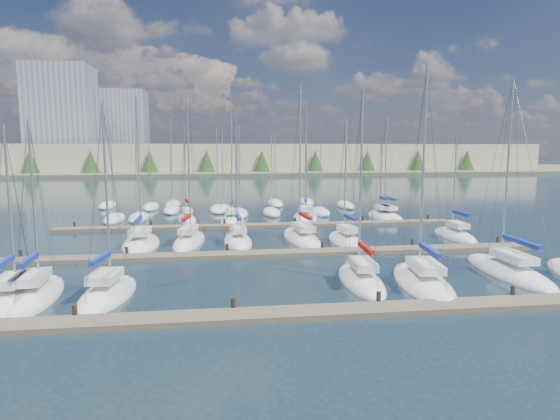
{
  "coord_description": "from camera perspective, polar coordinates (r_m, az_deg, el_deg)",
  "views": [
    {
      "loc": [
        -4.73,
        -21.06,
        8.71
      ],
      "look_at": [
        0.0,
        14.0,
        4.0
      ],
      "focal_mm": 30.0,
      "sensor_mm": 36.0,
      "label": 1
    }
  ],
  "objects": [
    {
      "name": "sailboat_q",
      "position": [
        60.42,
        12.24,
        -0.71
      ],
      "size": [
        3.03,
        7.58,
        11.0
      ],
      "rotation": [
        0.0,
        0.0,
        -0.05
      ],
      "color": "white",
      "rests_on": "ground"
    },
    {
      "name": "dock_near",
      "position": [
        25.06,
        3.75,
        -12.4
      ],
      "size": [
        44.0,
        1.93,
        1.1
      ],
      "color": "#6B5E4C",
      "rests_on": "ground"
    },
    {
      "name": "sailboat_h",
      "position": [
        43.92,
        -16.6,
        -3.94
      ],
      "size": [
        3.43,
        8.44,
        13.95
      ],
      "rotation": [
        0.0,
        0.0,
        0.03
      ],
      "color": "white",
      "rests_on": "ground"
    },
    {
      "name": "sailboat_n",
      "position": [
        57.26,
        -11.27,
        -1.11
      ],
      "size": [
        3.23,
        6.96,
        12.39
      ],
      "rotation": [
        0.0,
        0.0,
        0.19
      ],
      "color": "white",
      "rests_on": "ground"
    },
    {
      "name": "sailboat_r",
      "position": [
        60.23,
        12.86,
        -0.74
      ],
      "size": [
        2.94,
        8.27,
        13.37
      ],
      "rotation": [
        0.0,
        0.0,
        0.07
      ],
      "color": "white",
      "rests_on": "ground"
    },
    {
      "name": "sailboat_d",
      "position": [
        31.14,
        9.85,
        -8.41
      ],
      "size": [
        2.94,
        8.06,
        13.06
      ],
      "rotation": [
        0.0,
        0.0,
        -0.06
      ],
      "color": "white",
      "rests_on": "ground"
    },
    {
      "name": "sailboat_l",
      "position": [
        43.82,
        8.07,
        -3.72
      ],
      "size": [
        2.71,
        7.81,
        11.9
      ],
      "rotation": [
        0.0,
        0.0,
        0.02
      ],
      "color": "white",
      "rests_on": "ground"
    },
    {
      "name": "sailboat_b",
      "position": [
        31.15,
        -27.55,
        -9.2
      ],
      "size": [
        3.09,
        8.09,
        11.11
      ],
      "rotation": [
        0.0,
        0.0,
        0.08
      ],
      "color": "white",
      "rests_on": "ground"
    },
    {
      "name": "sailboat_k",
      "position": [
        44.57,
        2.67,
        -3.45
      ],
      "size": [
        3.47,
        10.48,
        15.37
      ],
      "rotation": [
        0.0,
        0.0,
        0.07
      ],
      "color": "white",
      "rests_on": "ground"
    },
    {
      "name": "dock_mid",
      "position": [
        38.34,
        -0.4,
        -5.31
      ],
      "size": [
        44.0,
        1.93,
        1.1
      ],
      "color": "#6B5E4C",
      "rests_on": "ground"
    },
    {
      "name": "sailboat_m",
      "position": [
        48.89,
        20.56,
        -2.95
      ],
      "size": [
        2.51,
        7.63,
        10.81
      ],
      "rotation": [
        0.0,
        0.0,
        -0.02
      ],
      "color": "white",
      "rests_on": "ground"
    },
    {
      "name": "sailboat_a",
      "position": [
        31.09,
        -29.79,
        -9.37
      ],
      "size": [
        2.84,
        7.49,
        10.77
      ],
      "rotation": [
        0.0,
        0.0,
        0.09
      ],
      "color": "white",
      "rests_on": "ground"
    },
    {
      "name": "sailboat_p",
      "position": [
        57.93,
        3.11,
        -0.89
      ],
      "size": [
        4.45,
        9.27,
        14.91
      ],
      "rotation": [
        0.0,
        0.0,
        -0.17
      ],
      "color": "white",
      "rests_on": "ground"
    },
    {
      "name": "sailboat_e",
      "position": [
        31.71,
        16.96,
        -8.36
      ],
      "size": [
        4.26,
        9.66,
        14.63
      ],
      "rotation": [
        0.0,
        0.0,
        -0.14
      ],
      "color": "white",
      "rests_on": "ground"
    },
    {
      "name": "sailboat_i",
      "position": [
        43.97,
        -10.99,
        -3.73
      ],
      "size": [
        3.58,
        9.03,
        14.3
      ],
      "rotation": [
        0.0,
        0.0,
        -0.13
      ],
      "color": "white",
      "rests_on": "ground"
    },
    {
      "name": "sailboat_c",
      "position": [
        29.72,
        -20.24,
        -9.58
      ],
      "size": [
        3.43,
        7.35,
        12.07
      ],
      "rotation": [
        0.0,
        0.0,
        -0.11
      ],
      "color": "white",
      "rests_on": "ground"
    },
    {
      "name": "sailboat_o",
      "position": [
        55.79,
        -5.84,
        -1.24
      ],
      "size": [
        3.2,
        7.84,
        14.43
      ],
      "rotation": [
        0.0,
        0.0,
        -0.05
      ],
      "color": "white",
      "rests_on": "ground"
    },
    {
      "name": "ground",
      "position": [
        81.67,
        -4.32,
        1.44
      ],
      "size": [
        400.0,
        400.0,
        0.0
      ],
      "primitive_type": "plane",
      "color": "#1D2E3A",
      "rests_on": "ground"
    },
    {
      "name": "sailboat_f",
      "position": [
        36.44,
        26.05,
        -6.75
      ],
      "size": [
        3.12,
        10.11,
        14.1
      ],
      "rotation": [
        0.0,
        0.0,
        -0.03
      ],
      "color": "white",
      "rests_on": "ground"
    },
    {
      "name": "shoreline",
      "position": [
        171.05,
        -10.63,
        7.03
      ],
      "size": [
        400.0,
        60.0,
        38.0
      ],
      "color": "#666B51",
      "rests_on": "ground"
    },
    {
      "name": "distant_boats",
      "position": [
        65.37,
        -7.28,
        0.12
      ],
      "size": [
        36.93,
        20.75,
        13.3
      ],
      "color": "#9EA0A5",
      "rests_on": "ground"
    },
    {
      "name": "dock_far",
      "position": [
        52.0,
        -2.36,
        -1.89
      ],
      "size": [
        44.0,
        1.93,
        1.1
      ],
      "color": "#6B5E4C",
      "rests_on": "ground"
    },
    {
      "name": "sailboat_j",
      "position": [
        43.31,
        -5.14,
        -3.8
      ],
      "size": [
        2.8,
        7.27,
        12.28
      ],
      "rotation": [
        0.0,
        0.0,
        0.04
      ],
      "color": "white",
      "rests_on": "ground"
    }
  ]
}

